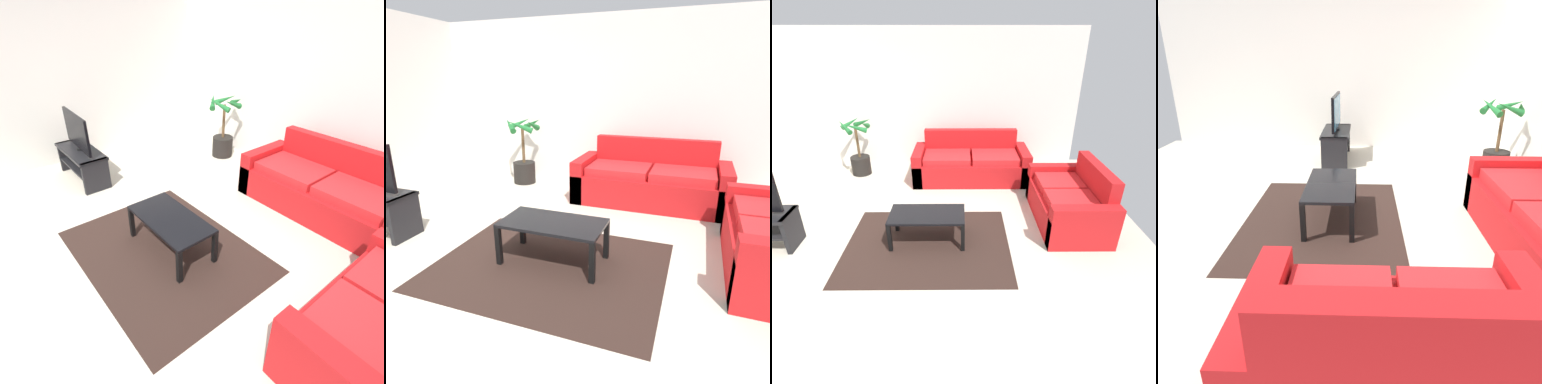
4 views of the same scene
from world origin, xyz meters
TOP-DOWN VIEW (x-y plane):
  - ground_plane at (0.00, 0.00)m, footprint 6.60×6.60m
  - wall_back at (0.00, 3.00)m, footprint 6.00×0.06m
  - wall_left at (-3.00, 0.00)m, footprint 0.06×6.00m
  - couch_main at (0.85, 2.28)m, footprint 2.16×0.90m
  - tv_stand at (-2.09, 0.13)m, footprint 1.10×0.45m
  - tv at (-2.09, 0.14)m, footprint 0.96×0.10m
  - coffee_table at (0.20, 0.24)m, footprint 1.00×0.52m
  - area_rug at (0.20, 0.14)m, footprint 2.20×1.70m
  - potted_palm at (-1.37, 2.55)m, footprint 0.65×0.67m

SIDE VIEW (x-z plane):
  - ground_plane at x=0.00m, z-range 0.00..0.00m
  - area_rug at x=0.20m, z-range 0.00..0.01m
  - couch_main at x=0.85m, z-range -0.15..0.75m
  - tv_stand at x=-2.09m, z-range 0.08..0.58m
  - coffee_table at x=0.20m, z-range 0.16..0.58m
  - potted_palm at x=-1.37m, z-range -0.15..0.99m
  - tv at x=-2.09m, z-range 0.52..1.10m
  - wall_back at x=0.00m, z-range 0.00..2.70m
  - wall_left at x=-3.00m, z-range 0.00..2.70m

